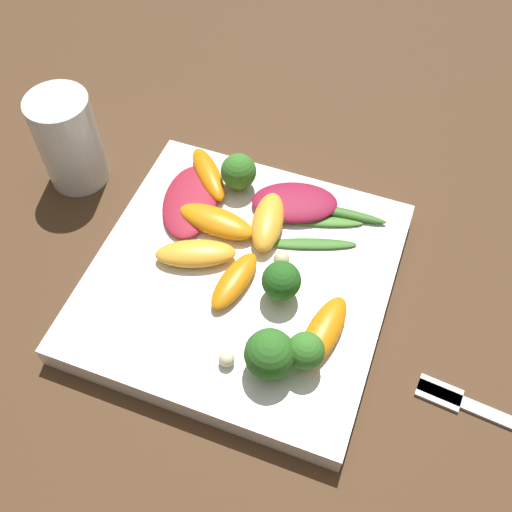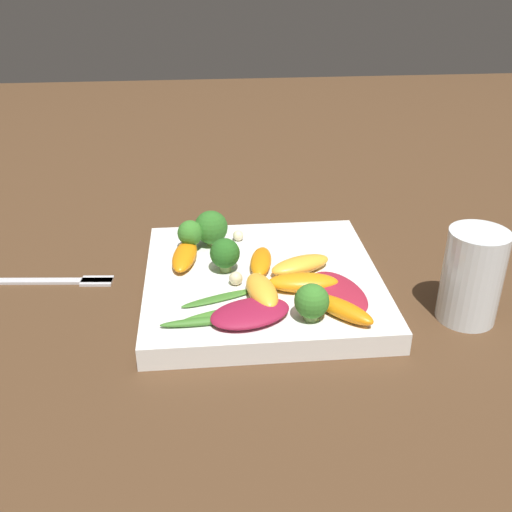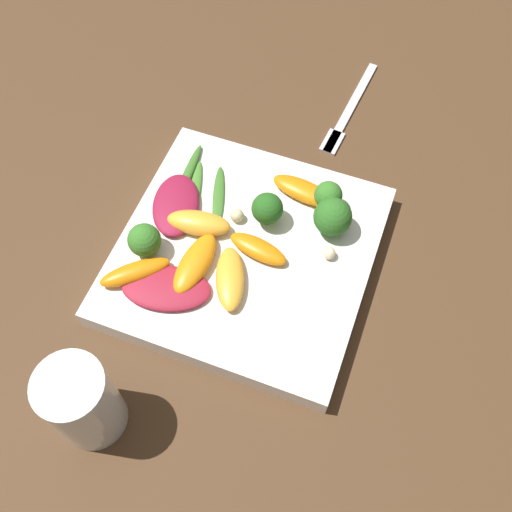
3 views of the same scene
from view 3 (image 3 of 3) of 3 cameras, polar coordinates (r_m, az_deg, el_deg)
name	(u,v)px [view 3 (image 3 of 3)]	position (r m, az deg, el deg)	size (l,w,h in m)	color
ground_plane	(246,260)	(0.67, -0.98, -0.38)	(2.40, 2.40, 0.00)	#4C331E
plate	(246,254)	(0.66, -0.99, 0.17)	(0.27, 0.27, 0.03)	white
drinking_glass	(82,403)	(0.57, -16.21, -13.25)	(0.06, 0.06, 0.10)	white
fork	(346,116)	(0.80, 8.55, 13.06)	(0.03, 0.17, 0.01)	silver
radicchio_leaf_0	(166,288)	(0.63, -8.57, -3.03)	(0.10, 0.07, 0.01)	maroon
radicchio_leaf_1	(176,205)	(0.68, -7.65, 4.86)	(0.07, 0.10, 0.01)	maroon
orange_segment_0	(199,223)	(0.66, -5.48, 3.15)	(0.07, 0.04, 0.02)	#FCAD33
orange_segment_1	(233,280)	(0.62, -2.21, -2.25)	(0.06, 0.08, 0.02)	#FCAD33
orange_segment_2	(195,263)	(0.63, -5.82, -0.70)	(0.04, 0.08, 0.02)	orange
orange_segment_3	(257,252)	(0.64, 0.08, 0.40)	(0.07, 0.04, 0.02)	orange
orange_segment_4	(135,272)	(0.64, -11.44, -1.52)	(0.07, 0.07, 0.02)	orange
orange_segment_5	(304,191)	(0.68, 4.59, 6.20)	(0.08, 0.04, 0.02)	orange
broccoli_floret_0	(328,196)	(0.66, 6.89, 5.70)	(0.03, 0.03, 0.04)	#84AD5B
broccoli_floret_1	(267,209)	(0.65, 1.08, 4.51)	(0.03, 0.03, 0.04)	#7A9E51
broccoli_floret_2	(333,217)	(0.65, 7.31, 3.70)	(0.04, 0.04, 0.05)	#84AD5B
broccoli_floret_3	(144,240)	(0.64, -10.57, 1.46)	(0.04, 0.04, 0.04)	#7A9E51
arugula_sprig_0	(219,197)	(0.68, -3.59, 5.59)	(0.04, 0.09, 0.00)	#3D7528
arugula_sprig_1	(187,176)	(0.70, -6.55, 7.62)	(0.02, 0.10, 0.01)	#3D7528
arugula_sprig_2	(195,191)	(0.69, -5.82, 6.16)	(0.04, 0.09, 0.00)	#47842D
macadamia_nut_0	(179,227)	(0.66, -7.39, 2.79)	(0.01, 0.01, 0.01)	beige
macadamia_nut_1	(329,253)	(0.64, 7.00, 0.25)	(0.01, 0.01, 0.01)	beige
macadamia_nut_2	(237,215)	(0.66, -1.82, 3.88)	(0.02, 0.02, 0.02)	beige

